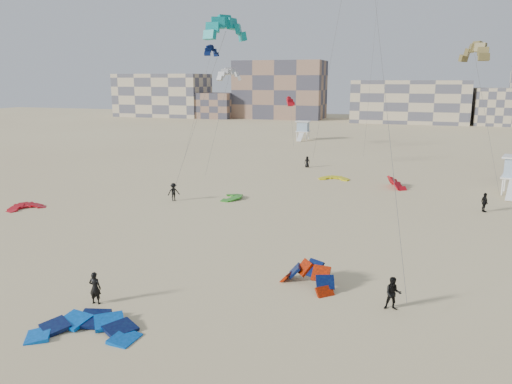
% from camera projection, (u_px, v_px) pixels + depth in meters
% --- Properties ---
extents(ground, '(320.00, 320.00, 0.00)m').
position_uv_depth(ground, '(154.00, 303.00, 28.06)').
color(ground, beige).
rests_on(ground, ground).
extents(kite_ground_blue, '(6.14, 6.32, 1.52)m').
position_uv_depth(kite_ground_blue, '(86.00, 333.00, 24.78)').
color(kite_ground_blue, blue).
rests_on(kite_ground_blue, ground).
extents(kite_ground_orange, '(4.95, 4.95, 3.69)m').
position_uv_depth(kite_ground_orange, '(308.00, 286.00, 30.37)').
color(kite_ground_orange, red).
rests_on(kite_ground_orange, ground).
extents(kite_ground_red, '(4.58, 4.53, 1.46)m').
position_uv_depth(kite_ground_red, '(26.00, 209.00, 48.54)').
color(kite_ground_red, '#B3000D').
rests_on(kite_ground_red, ground).
extents(kite_ground_green, '(3.77, 3.59, 1.05)m').
position_uv_depth(kite_ground_green, '(231.00, 198.00, 52.72)').
color(kite_ground_green, '#379326').
rests_on(kite_ground_green, ground).
extents(kite_ground_red_far, '(4.48, 4.43, 3.66)m').
position_uv_depth(kite_ground_red_far, '(397.00, 188.00, 58.01)').
color(kite_ground_red_far, '#B3000D').
rests_on(kite_ground_red_far, ground).
extents(kite_ground_yellow, '(3.60, 3.78, 0.71)m').
position_uv_depth(kite_ground_yellow, '(334.00, 179.00, 62.76)').
color(kite_ground_yellow, yellow).
rests_on(kite_ground_yellow, ground).
extents(kitesurfer_main, '(0.74, 0.54, 1.88)m').
position_uv_depth(kitesurfer_main, '(95.00, 288.00, 27.81)').
color(kitesurfer_main, black).
rests_on(kitesurfer_main, ground).
extents(kitesurfer_b, '(1.00, 0.84, 1.86)m').
position_uv_depth(kitesurfer_b, '(393.00, 294.00, 27.09)').
color(kitesurfer_b, black).
rests_on(kitesurfer_b, ground).
extents(kitesurfer_c, '(1.37, 1.31, 1.87)m').
position_uv_depth(kitesurfer_c, '(174.00, 192.00, 51.45)').
color(kitesurfer_c, black).
rests_on(kitesurfer_c, ground).
extents(kitesurfer_d, '(0.82, 1.18, 1.86)m').
position_uv_depth(kitesurfer_d, '(485.00, 202.00, 47.14)').
color(kitesurfer_d, black).
rests_on(kitesurfer_d, ground).
extents(kitesurfer_e, '(0.88, 0.68, 1.59)m').
position_uv_depth(kitesurfer_e, '(307.00, 162.00, 71.15)').
color(kitesurfer_e, black).
rests_on(kitesurfer_e, ground).
extents(kite_fly_teal_a, '(8.15, 5.63, 16.99)m').
position_uv_depth(kite_fly_teal_a, '(226.00, 31.00, 44.92)').
color(kite_fly_teal_a, '#0AA0A1').
rests_on(kite_fly_teal_a, ground).
extents(kite_fly_grey, '(4.44, 9.98, 13.06)m').
position_uv_depth(kite_fly_grey, '(229.00, 76.00, 64.42)').
color(kite_fly_grey, silver).
rests_on(kite_fly_grey, ground).
extents(kite_fly_olive, '(5.88, 4.72, 14.95)m').
position_uv_depth(kite_fly_olive, '(474.00, 54.00, 47.91)').
color(kite_fly_olive, brown).
rests_on(kite_fly_olive, ground).
extents(kite_fly_navy, '(3.48, 9.70, 16.56)m').
position_uv_depth(kite_fly_navy, '(212.00, 52.00, 78.05)').
color(kite_fly_navy, '#051B44').
rests_on(kite_fly_navy, ground).
extents(kite_fly_red, '(4.30, 8.49, 8.64)m').
position_uv_depth(kite_fly_red, '(291.00, 102.00, 90.74)').
color(kite_fly_red, '#B3000D').
rests_on(kite_fly_red, ground).
extents(lifeguard_tower_far, '(2.74, 5.26, 3.87)m').
position_uv_depth(lifeguard_tower_far, '(303.00, 131.00, 103.19)').
color(lifeguard_tower_far, white).
rests_on(lifeguard_tower_far, ground).
extents(condo_west_a, '(30.00, 15.00, 14.00)m').
position_uv_depth(condo_west_a, '(163.00, 95.00, 168.29)').
color(condo_west_a, '#BDAC8A').
rests_on(condo_west_a, ground).
extents(condo_west_b, '(28.00, 14.00, 18.00)m').
position_uv_depth(condo_west_b, '(280.00, 90.00, 159.35)').
color(condo_west_b, '#876651').
rests_on(condo_west_b, ground).
extents(condo_mid, '(32.00, 16.00, 12.00)m').
position_uv_depth(condo_mid, '(409.00, 102.00, 144.10)').
color(condo_mid, '#BDAC8A').
rests_on(condo_mid, ground).
extents(condo_fill_left, '(12.00, 10.00, 8.00)m').
position_uv_depth(condo_fill_left, '(215.00, 106.00, 161.00)').
color(condo_fill_left, '#876651').
rests_on(condo_fill_left, ground).
extents(condo_fill_right, '(10.00, 10.00, 10.00)m').
position_uv_depth(condo_fill_right, '(493.00, 107.00, 135.75)').
color(condo_fill_right, '#BDAC8A').
rests_on(condo_fill_right, ground).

